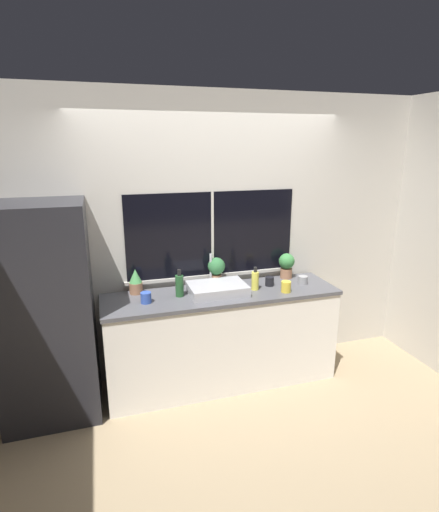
{
  "coord_description": "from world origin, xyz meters",
  "views": [
    {
      "loc": [
        -1.02,
        -2.99,
        2.22
      ],
      "look_at": [
        -0.02,
        0.28,
        1.26
      ],
      "focal_mm": 28.0,
      "sensor_mm": 36.0,
      "label": 1
    }
  ],
  "objects_px": {
    "mug_grey": "(303,280)",
    "mug_black": "(270,281)",
    "potted_plant_right": "(287,264)",
    "soap_bottle": "(255,280)",
    "potted_plant_left": "(136,282)",
    "mug_yellow": "(286,287)",
    "potted_plant_center": "(216,269)",
    "bottle_tall": "(179,285)",
    "mug_blue": "(146,298)",
    "refrigerator": "(46,312)",
    "sink": "(217,289)"
  },
  "relations": [
    {
      "from": "mug_blue",
      "to": "mug_yellow",
      "type": "height_order",
      "value": "mug_yellow"
    },
    {
      "from": "potted_plant_center",
      "to": "sink",
      "type": "bearing_deg",
      "value": -104.81
    },
    {
      "from": "potted_plant_left",
      "to": "potted_plant_right",
      "type": "xyz_separation_m",
      "value": [
        1.5,
        -0.0,
        0.03
      ]
    },
    {
      "from": "refrigerator",
      "to": "potted_plant_center",
      "type": "height_order",
      "value": "refrigerator"
    },
    {
      "from": "potted_plant_right",
      "to": "soap_bottle",
      "type": "distance_m",
      "value": 0.49
    },
    {
      "from": "soap_bottle",
      "to": "potted_plant_left",
      "type": "bearing_deg",
      "value": 168.07
    },
    {
      "from": "mug_grey",
      "to": "mug_black",
      "type": "distance_m",
      "value": 0.33
    },
    {
      "from": "soap_bottle",
      "to": "mug_grey",
      "type": "bearing_deg",
      "value": 1.74
    },
    {
      "from": "potted_plant_right",
      "to": "mug_yellow",
      "type": "distance_m",
      "value": 0.42
    },
    {
      "from": "potted_plant_right",
      "to": "bottle_tall",
      "type": "xyz_separation_m",
      "value": [
        -1.13,
        -0.19,
        -0.04
      ]
    },
    {
      "from": "potted_plant_right",
      "to": "mug_yellow",
      "type": "relative_size",
      "value": 2.49
    },
    {
      "from": "potted_plant_center",
      "to": "mug_black",
      "type": "height_order",
      "value": "potted_plant_center"
    },
    {
      "from": "sink",
      "to": "potted_plant_right",
      "type": "bearing_deg",
      "value": 15.32
    },
    {
      "from": "potted_plant_left",
      "to": "potted_plant_center",
      "type": "height_order",
      "value": "potted_plant_center"
    },
    {
      "from": "bottle_tall",
      "to": "mug_black",
      "type": "xyz_separation_m",
      "value": [
        0.88,
        0.02,
        -0.06
      ]
    },
    {
      "from": "refrigerator",
      "to": "potted_plant_left",
      "type": "distance_m",
      "value": 0.78
    },
    {
      "from": "refrigerator",
      "to": "soap_bottle",
      "type": "relative_size",
      "value": 8.21
    },
    {
      "from": "sink",
      "to": "bottle_tall",
      "type": "bearing_deg",
      "value": 174.73
    },
    {
      "from": "bottle_tall",
      "to": "sink",
      "type": "bearing_deg",
      "value": -5.27
    },
    {
      "from": "refrigerator",
      "to": "mug_grey",
      "type": "bearing_deg",
      "value": -0.46
    },
    {
      "from": "potted_plant_center",
      "to": "mug_grey",
      "type": "relative_size",
      "value": 2.99
    },
    {
      "from": "refrigerator",
      "to": "potted_plant_left",
      "type": "bearing_deg",
      "value": 14.39
    },
    {
      "from": "mug_yellow",
      "to": "mug_black",
      "type": "distance_m",
      "value": 0.22
    },
    {
      "from": "mug_blue",
      "to": "mug_yellow",
      "type": "xyz_separation_m",
      "value": [
        1.26,
        -0.11,
        0.0
      ]
    },
    {
      "from": "mug_yellow",
      "to": "mug_grey",
      "type": "xyz_separation_m",
      "value": [
        0.26,
        0.16,
        -0.01
      ]
    },
    {
      "from": "potted_plant_center",
      "to": "mug_blue",
      "type": "height_order",
      "value": "potted_plant_center"
    },
    {
      "from": "soap_bottle",
      "to": "mug_blue",
      "type": "height_order",
      "value": "soap_bottle"
    },
    {
      "from": "soap_bottle",
      "to": "mug_yellow",
      "type": "bearing_deg",
      "value": -29.61
    },
    {
      "from": "potted_plant_right",
      "to": "bottle_tall",
      "type": "bearing_deg",
      "value": -170.67
    },
    {
      "from": "mug_yellow",
      "to": "mug_black",
      "type": "relative_size",
      "value": 1.18
    },
    {
      "from": "potted_plant_left",
      "to": "potted_plant_center",
      "type": "distance_m",
      "value": 0.76
    },
    {
      "from": "potted_plant_right",
      "to": "mug_yellow",
      "type": "xyz_separation_m",
      "value": [
        -0.18,
        -0.37,
        -0.09
      ]
    },
    {
      "from": "sink",
      "to": "mug_black",
      "type": "bearing_deg",
      "value": 5.51
    },
    {
      "from": "soap_bottle",
      "to": "mug_grey",
      "type": "relative_size",
      "value": 2.41
    },
    {
      "from": "mug_grey",
      "to": "potted_plant_center",
      "type": "bearing_deg",
      "value": 165.47
    },
    {
      "from": "potted_plant_right",
      "to": "bottle_tall",
      "type": "distance_m",
      "value": 1.15
    },
    {
      "from": "potted_plant_left",
      "to": "mug_yellow",
      "type": "distance_m",
      "value": 1.37
    },
    {
      "from": "refrigerator",
      "to": "mug_black",
      "type": "distance_m",
      "value": 1.99
    },
    {
      "from": "soap_bottle",
      "to": "mug_black",
      "type": "distance_m",
      "value": 0.19
    },
    {
      "from": "potted_plant_center",
      "to": "bottle_tall",
      "type": "bearing_deg",
      "value": -154.88
    },
    {
      "from": "soap_bottle",
      "to": "mug_grey",
      "type": "xyz_separation_m",
      "value": [
        0.51,
        0.02,
        -0.05
      ]
    },
    {
      "from": "potted_plant_left",
      "to": "potted_plant_right",
      "type": "relative_size",
      "value": 0.9
    },
    {
      "from": "bottle_tall",
      "to": "mug_black",
      "type": "bearing_deg",
      "value": 1.34
    },
    {
      "from": "potted_plant_right",
      "to": "mug_grey",
      "type": "bearing_deg",
      "value": -70.26
    },
    {
      "from": "refrigerator",
      "to": "bottle_tall",
      "type": "relative_size",
      "value": 7.26
    },
    {
      "from": "refrigerator",
      "to": "potted_plant_center",
      "type": "distance_m",
      "value": 1.53
    },
    {
      "from": "sink",
      "to": "potted_plant_left",
      "type": "bearing_deg",
      "value": 162.83
    },
    {
      "from": "mug_yellow",
      "to": "sink",
      "type": "bearing_deg",
      "value": 166.3
    },
    {
      "from": "potted_plant_left",
      "to": "bottle_tall",
      "type": "relative_size",
      "value": 0.92
    },
    {
      "from": "refrigerator",
      "to": "potted_plant_right",
      "type": "xyz_separation_m",
      "value": [
        2.25,
        0.19,
        0.15
      ]
    }
  ]
}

